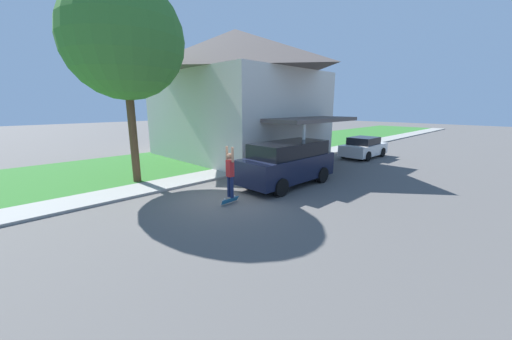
{
  "coord_description": "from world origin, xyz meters",
  "views": [
    {
      "loc": [
        8.59,
        -6.83,
        3.66
      ],
      "look_at": [
        0.42,
        1.2,
        1.06
      ],
      "focal_mm": 20.0,
      "sensor_mm": 36.0,
      "label": 1
    }
  ],
  "objects_px": {
    "car_down_street": "(364,148)",
    "skateboarder": "(230,172)",
    "lawn_tree_far": "(261,92)",
    "suv_parked": "(288,162)",
    "lawn_tree_near": "(124,40)",
    "skateboard": "(230,200)"
  },
  "relations": [
    {
      "from": "skateboarder",
      "to": "skateboard",
      "type": "distance_m",
      "value": 1.17
    },
    {
      "from": "skateboard",
      "to": "skateboarder",
      "type": "bearing_deg",
      "value": -29.65
    },
    {
      "from": "lawn_tree_near",
      "to": "skateboard",
      "type": "xyz_separation_m",
      "value": [
        5.49,
        1.26,
        -6.29
      ]
    },
    {
      "from": "lawn_tree_near",
      "to": "lawn_tree_far",
      "type": "bearing_deg",
      "value": 87.72
    },
    {
      "from": "lawn_tree_far",
      "to": "car_down_street",
      "type": "height_order",
      "value": "lawn_tree_far"
    },
    {
      "from": "lawn_tree_near",
      "to": "car_down_street",
      "type": "distance_m",
      "value": 16.16
    },
    {
      "from": "lawn_tree_near",
      "to": "lawn_tree_far",
      "type": "relative_size",
      "value": 1.47
    },
    {
      "from": "lawn_tree_near",
      "to": "skateboard",
      "type": "distance_m",
      "value": 8.45
    },
    {
      "from": "car_down_street",
      "to": "skateboarder",
      "type": "relative_size",
      "value": 2.11
    },
    {
      "from": "lawn_tree_near",
      "to": "suv_parked",
      "type": "distance_m",
      "value": 9.0
    },
    {
      "from": "car_down_street",
      "to": "skateboarder",
      "type": "height_order",
      "value": "skateboarder"
    },
    {
      "from": "lawn_tree_far",
      "to": "suv_parked",
      "type": "xyz_separation_m",
      "value": [
        4.98,
        -3.29,
        -3.43
      ]
    },
    {
      "from": "car_down_street",
      "to": "skateboarder",
      "type": "distance_m",
      "value": 13.31
    },
    {
      "from": "lawn_tree_far",
      "to": "skateboard",
      "type": "height_order",
      "value": "lawn_tree_far"
    },
    {
      "from": "lawn_tree_far",
      "to": "skateboard",
      "type": "bearing_deg",
      "value": -53.33
    },
    {
      "from": "car_down_street",
      "to": "skateboarder",
      "type": "bearing_deg",
      "value": -85.11
    },
    {
      "from": "lawn_tree_near",
      "to": "car_down_street",
      "type": "height_order",
      "value": "lawn_tree_near"
    },
    {
      "from": "lawn_tree_near",
      "to": "suv_parked",
      "type": "relative_size",
      "value": 1.82
    },
    {
      "from": "lawn_tree_near",
      "to": "lawn_tree_far",
      "type": "distance_m",
      "value": 8.43
    },
    {
      "from": "suv_parked",
      "to": "skateboarder",
      "type": "relative_size",
      "value": 2.6
    },
    {
      "from": "lawn_tree_far",
      "to": "skateboarder",
      "type": "bearing_deg",
      "value": -52.87
    },
    {
      "from": "lawn_tree_far",
      "to": "skateboard",
      "type": "distance_m",
      "value": 9.69
    }
  ]
}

